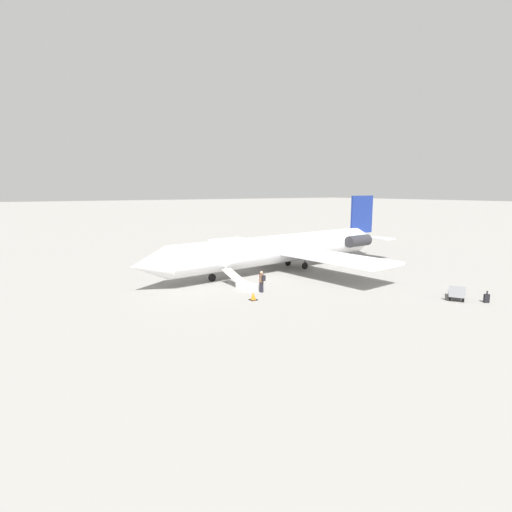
# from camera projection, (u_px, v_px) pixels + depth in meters

# --- Properties ---
(ground_plane) EXTENTS (600.00, 600.00, 0.00)m
(ground_plane) POSITION_uv_depth(u_px,v_px,m) (279.00, 270.00, 41.00)
(ground_plane) COLOR gray
(airplane_main) EXTENTS (31.92, 24.14, 7.49)m
(airplane_main) POSITION_uv_depth(u_px,v_px,m) (286.00, 248.00, 41.26)
(airplane_main) COLOR white
(airplane_main) RESTS_ON ground
(boarding_stairs) EXTENTS (1.40, 4.10, 1.81)m
(boarding_stairs) POSITION_uv_depth(u_px,v_px,m) (244.00, 284.00, 33.25)
(boarding_stairs) COLOR silver
(boarding_stairs) RESTS_ON ground
(passenger) EXTENTS (0.36, 0.55, 1.74)m
(passenger) POSITION_uv_depth(u_px,v_px,m) (262.00, 280.00, 31.99)
(passenger) COLOR #23232D
(passenger) RESTS_ON ground
(luggage_cart) EXTENTS (2.45, 2.10, 1.22)m
(luggage_cart) POSITION_uv_depth(u_px,v_px,m) (456.00, 293.00, 30.02)
(luggage_cart) COLOR gray
(luggage_cart) RESTS_ON ground
(suitcase) EXTENTS (0.42, 0.39, 0.88)m
(suitcase) POSITION_uv_depth(u_px,v_px,m) (487.00, 298.00, 29.13)
(suitcase) COLOR black
(suitcase) RESTS_ON ground
(traffic_cone_near_stairs) EXTENTS (0.56, 0.56, 0.61)m
(traffic_cone_near_stairs) POSITION_uv_depth(u_px,v_px,m) (253.00, 296.00, 29.86)
(traffic_cone_near_stairs) COLOR black
(traffic_cone_near_stairs) RESTS_ON ground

